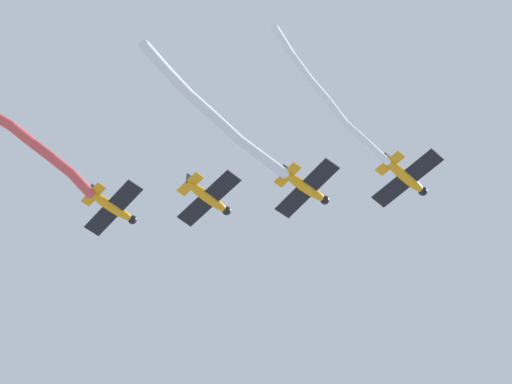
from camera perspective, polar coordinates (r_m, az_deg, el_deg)
name	(u,v)px	position (r m, az deg, el deg)	size (l,w,h in m)	color
airplane_lead	(407,177)	(76.37, 10.21, 0.98)	(7.01, 5.63, 1.82)	orange
smoke_trail_lead	(330,100)	(71.82, 5.03, 6.27)	(10.74, 12.99, 1.72)	white
airplane_left_wing	(306,188)	(76.24, 3.44, 0.30)	(7.16, 5.58, 1.82)	orange
smoke_trail_left_wing	(215,115)	(72.21, -2.83, 5.28)	(10.90, 14.76, 1.32)	white
airplane_right_wing	(208,198)	(77.20, -3.26, -0.38)	(7.02, 5.62, 1.82)	orange
airplane_slot	(113,207)	(79.18, -9.71, -1.03)	(7.08, 5.54, 1.82)	orange
smoke_trail_slot	(18,134)	(78.15, -15.92, 3.79)	(8.65, 15.50, 3.99)	#DB4C4C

